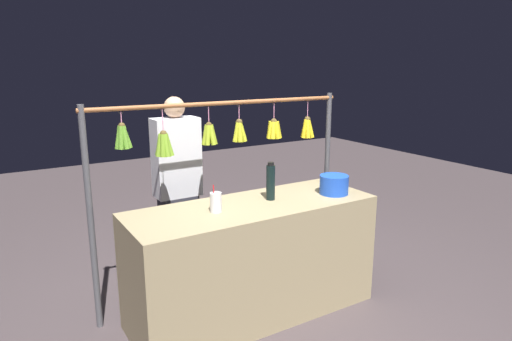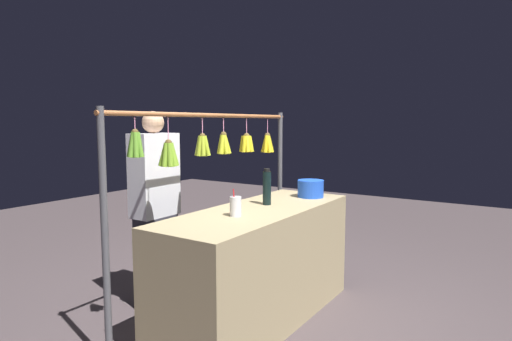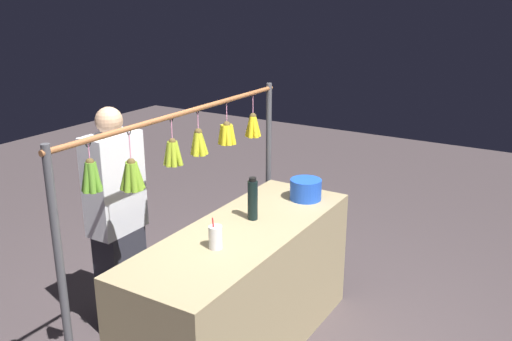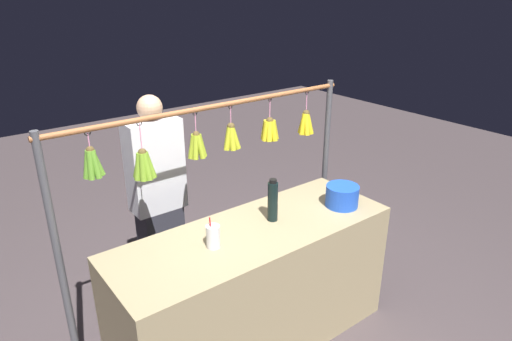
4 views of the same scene
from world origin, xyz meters
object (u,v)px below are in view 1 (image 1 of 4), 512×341
Objects in this scene: blue_bucket at (334,185)px; drink_cup at (216,202)px; vendor_person at (178,192)px; water_bottle at (271,182)px.

drink_cup is (0.98, -0.09, -0.01)m from blue_bucket.
drink_cup is at bearing 85.99° from vendor_person.
drink_cup is at bearing -5.20° from blue_bucket.
drink_cup is at bearing 5.05° from water_bottle.
blue_bucket is at bearing 174.80° from drink_cup.
vendor_person reaches higher than drink_cup.
blue_bucket is 0.14× the size of vendor_person.
drink_cup is (0.48, 0.04, -0.07)m from water_bottle.
water_bottle is at bearing -14.59° from blue_bucket.
water_bottle is 1.49× the size of drink_cup.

